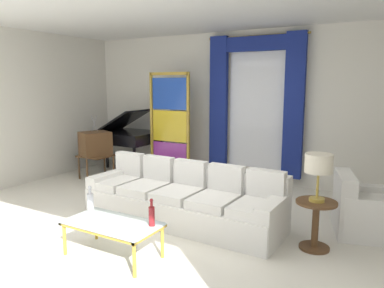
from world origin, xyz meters
TOP-DOWN VIEW (x-y plane):
  - ground_plane at (0.00, 0.00)m, footprint 16.00×16.00m
  - wall_rear at (0.00, 3.06)m, footprint 8.00×0.12m
  - wall_left at (-3.66, 0.60)m, footprint 0.12×7.00m
  - ceiling_slab at (0.00, 0.80)m, footprint 8.00×7.60m
  - curtained_window at (0.32, 2.89)m, footprint 2.00×0.17m
  - couch_white_long at (0.20, 0.44)m, footprint 2.94×1.00m
  - coffee_table at (0.07, -0.94)m, footprint 1.10×0.58m
  - bottle_blue_decanter at (-0.36, -0.84)m, footprint 0.08×0.08m
  - bottle_crystal_tall at (0.52, -0.80)m, footprint 0.07×0.07m
  - vintage_tv at (-2.59, 1.52)m, footprint 0.70×0.74m
  - armchair_white at (2.50, 1.21)m, footprint 1.00×0.99m
  - stained_glass_divider at (-1.33, 2.38)m, footprint 0.95×0.05m
  - peacock_figurine at (-0.95, 1.92)m, footprint 0.44×0.60m
  - round_side_table at (2.04, 0.42)m, footprint 0.48×0.48m
  - table_lamp_brass at (2.04, 0.42)m, footprint 0.32×0.32m
  - grand_piano at (-2.62, 2.47)m, footprint 1.50×1.10m

SIDE VIEW (x-z plane):
  - ground_plane at x=0.00m, z-range 0.00..0.00m
  - peacock_figurine at x=-0.95m, z-range -0.03..0.47m
  - armchair_white at x=2.50m, z-range -0.11..0.69m
  - couch_white_long at x=0.20m, z-range -0.12..0.74m
  - round_side_table at x=2.04m, z-range 0.06..0.65m
  - coffee_table at x=0.07m, z-range 0.16..0.57m
  - bottle_crystal_tall at x=0.52m, z-range 0.38..0.69m
  - bottle_blue_decanter at x=-0.36m, z-range 0.38..0.72m
  - vintage_tv at x=-2.59m, z-range 0.06..1.40m
  - grand_piano at x=-2.62m, z-range 0.10..1.50m
  - table_lamp_brass at x=2.04m, z-range 0.74..1.31m
  - stained_glass_divider at x=-1.33m, z-range -0.04..2.16m
  - wall_rear at x=0.00m, z-range 0.00..3.00m
  - wall_left at x=-3.66m, z-range 0.00..3.00m
  - curtained_window at x=0.32m, z-range 0.39..3.09m
  - ceiling_slab at x=0.00m, z-range 3.00..3.04m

